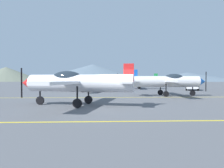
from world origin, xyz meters
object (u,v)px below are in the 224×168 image
object	(u,v)px
airplane_far	(89,81)
airplane_back	(136,80)
airplane_mid	(168,81)
airplane_near	(76,82)
car_sedan	(192,85)

from	to	relation	value
airplane_far	airplane_back	world-z (taller)	same
airplane_mid	airplane_near	bearing A→B (deg)	-138.09
airplane_mid	car_sedan	size ratio (longest dim) A/B	2.07
airplane_far	car_sedan	distance (m)	17.25
airplane_near	airplane_far	xyz separation A→B (m)	(-0.13, 16.04, 0.00)
airplane_back	car_sedan	xyz separation A→B (m)	(8.43, -5.82, -0.79)
airplane_far	airplane_back	xyz separation A→B (m)	(8.42, 9.45, 0.00)
airplane_far	car_sedan	world-z (taller)	airplane_far
airplane_mid	car_sedan	distance (m)	13.86
airplane_near	airplane_back	distance (m)	26.81
airplane_mid	airplane_far	size ratio (longest dim) A/B	1.00
car_sedan	airplane_mid	bearing A→B (deg)	-123.55
airplane_near	airplane_back	xyz separation A→B (m)	(8.29, 25.49, 0.00)
airplane_near	airplane_far	world-z (taller)	same
airplane_mid	airplane_far	world-z (taller)	same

